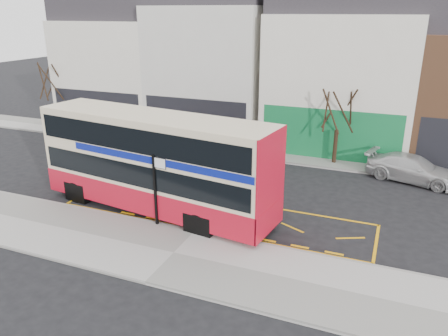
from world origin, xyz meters
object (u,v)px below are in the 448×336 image
at_px(car_grey, 243,152).
at_px(street_tree_right, 339,99).
at_px(bus_stop_post, 156,184).
at_px(street_tree_left, 52,71).
at_px(car_silver, 127,138).
at_px(car_white, 412,169).
at_px(double_decker_bus, 156,162).

height_order(car_grey, street_tree_right, street_tree_right).
xyz_separation_m(bus_stop_post, street_tree_left, (-15.75, 11.71, 2.40)).
height_order(bus_stop_post, car_silver, bus_stop_post).
relative_size(bus_stop_post, street_tree_left, 0.48).
distance_m(bus_stop_post, car_grey, 9.48).
height_order(car_grey, street_tree_left, street_tree_left).
bearing_deg(car_grey, car_silver, 81.87).
xyz_separation_m(bus_stop_post, car_white, (9.95, 9.83, -1.30)).
height_order(bus_stop_post, street_tree_right, street_tree_right).
relative_size(car_silver, car_grey, 1.11).
bearing_deg(car_silver, car_grey, -105.71).
distance_m(car_grey, street_tree_right, 6.35).
relative_size(car_white, street_tree_left, 0.75).
distance_m(double_decker_bus, street_tree_right, 11.66).
bearing_deg(street_tree_left, car_silver, -18.03).
height_order(car_silver, car_grey, car_silver).
xyz_separation_m(double_decker_bus, bus_stop_post, (0.84, -1.43, -0.37)).
height_order(car_silver, car_white, car_silver).
xyz_separation_m(car_silver, car_white, (17.61, 0.75, -0.03)).
relative_size(bus_stop_post, car_grey, 0.79).
distance_m(bus_stop_post, street_tree_right, 12.51).
bearing_deg(car_white, car_silver, 107.41).
xyz_separation_m(street_tree_left, street_tree_right, (21.41, -0.72, -0.45)).
height_order(double_decker_bus, car_white, double_decker_bus).
distance_m(double_decker_bus, bus_stop_post, 1.70).
xyz_separation_m(car_white, street_tree_right, (-4.30, 1.16, 3.25)).
relative_size(bus_stop_post, car_silver, 0.72).
height_order(double_decker_bus, car_silver, double_decker_bus).
xyz_separation_m(double_decker_bus, car_silver, (-6.82, 7.65, -1.63)).
bearing_deg(car_silver, bus_stop_post, -157.61).
height_order(double_decker_bus, bus_stop_post, double_decker_bus).
distance_m(car_silver, street_tree_left, 9.27).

